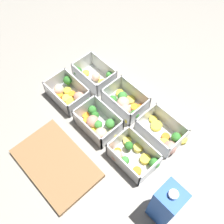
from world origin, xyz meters
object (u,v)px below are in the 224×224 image
(container_far_center, at_px, (98,123))
(juice_carton, at_px, (166,205))
(container_far_right, at_px, (69,93))
(container_near_left, at_px, (164,136))
(container_near_right, at_px, (94,76))
(container_far_left, at_px, (133,156))
(container_near_center, at_px, (125,103))

(container_far_center, distance_m, juice_carton, 0.36)
(container_far_right, bearing_deg, juice_carton, 172.60)
(container_near_left, height_order, container_near_right, same)
(container_near_left, xyz_separation_m, container_far_right, (0.36, 0.12, 0.00))
(container_near_left, xyz_separation_m, container_far_left, (0.02, 0.13, -0.00))
(container_near_right, distance_m, juice_carton, 0.56)
(container_near_right, bearing_deg, container_near_center, 178.27)
(container_far_center, bearing_deg, container_far_left, -179.40)
(container_far_center, relative_size, container_far_right, 1.05)
(container_far_right, relative_size, juice_carton, 0.77)
(container_far_left, xyz_separation_m, container_far_center, (0.17, 0.00, 0.00))
(container_far_center, distance_m, container_far_right, 0.17)
(container_near_right, xyz_separation_m, container_far_right, (-0.00, 0.12, -0.00))
(container_far_center, relative_size, juice_carton, 0.81)
(juice_carton, bearing_deg, container_near_right, -20.25)
(container_near_right, relative_size, container_far_right, 0.98)
(container_near_left, distance_m, container_near_center, 0.19)
(container_near_left, xyz_separation_m, container_near_right, (0.37, -0.00, 0.00))
(container_far_left, bearing_deg, container_near_center, -37.24)
(container_near_center, xyz_separation_m, container_far_left, (-0.17, 0.13, -0.00))
(container_near_center, distance_m, juice_carton, 0.40)
(container_near_center, height_order, container_far_right, same)
(juice_carton, bearing_deg, container_near_left, -50.95)
(container_near_right, relative_size, juice_carton, 0.75)
(container_near_right, xyz_separation_m, juice_carton, (-0.52, 0.19, 0.07))
(container_near_left, bearing_deg, container_near_right, -0.11)
(container_far_left, distance_m, juice_carton, 0.20)
(container_near_center, bearing_deg, container_near_right, -1.73)
(container_far_right, distance_m, juice_carton, 0.53)
(container_near_left, height_order, juice_carton, juice_carton)
(container_near_center, height_order, container_far_center, same)
(container_near_right, height_order, container_far_center, same)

